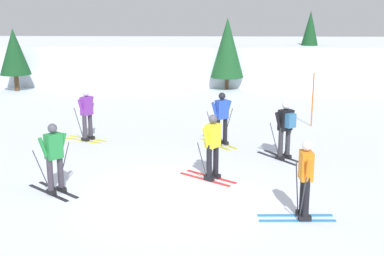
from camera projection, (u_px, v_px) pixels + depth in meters
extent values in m
plane|color=silver|center=(172.00, 197.00, 11.92)|extent=(120.00, 120.00, 0.00)
cube|color=silver|center=(195.00, 59.00, 31.69)|extent=(80.00, 9.64, 2.17)
cube|color=gold|center=(215.00, 144.00, 16.34)|extent=(0.95, 1.39, 0.02)
cube|color=gold|center=(222.00, 143.00, 16.48)|extent=(0.95, 1.39, 0.02)
cube|color=black|center=(218.00, 144.00, 16.20)|extent=(0.24, 0.28, 0.10)
cube|color=black|center=(225.00, 143.00, 16.34)|extent=(0.24, 0.28, 0.10)
cylinder|color=black|center=(218.00, 129.00, 16.09)|extent=(0.14, 0.14, 0.85)
cylinder|color=black|center=(225.00, 128.00, 16.23)|extent=(0.14, 0.14, 0.85)
cube|color=#284CB7|center=(222.00, 109.00, 16.01)|extent=(0.45, 0.41, 0.60)
cylinder|color=#284CB7|center=(215.00, 111.00, 15.91)|extent=(0.26, 0.21, 0.55)
cylinder|color=#284CB7|center=(228.00, 109.00, 16.16)|extent=(0.26, 0.21, 0.55)
sphere|color=black|center=(222.00, 96.00, 15.91)|extent=(0.22, 0.22, 0.22)
cylinder|color=#38383D|center=(212.00, 129.00, 16.09)|extent=(0.36, 0.24, 1.14)
cylinder|color=#38383D|center=(227.00, 126.00, 16.39)|extent=(0.36, 0.24, 1.14)
cube|color=black|center=(48.00, 193.00, 12.15)|extent=(1.27, 1.11, 0.02)
cube|color=black|center=(58.00, 190.00, 12.35)|extent=(1.27, 1.11, 0.02)
cube|color=black|center=(51.00, 192.00, 12.04)|extent=(0.28, 0.26, 0.10)
cube|color=black|center=(62.00, 189.00, 12.24)|extent=(0.28, 0.26, 0.10)
cylinder|color=#38333D|center=(50.00, 173.00, 11.93)|extent=(0.14, 0.14, 0.85)
cylinder|color=#38333D|center=(60.00, 170.00, 12.13)|extent=(0.14, 0.14, 0.85)
cube|color=#23843D|center=(54.00, 146.00, 11.88)|extent=(0.43, 0.44, 0.60)
cylinder|color=#23843D|center=(44.00, 149.00, 11.72)|extent=(0.23, 0.25, 0.55)
cylinder|color=#23843D|center=(62.00, 144.00, 12.08)|extent=(0.23, 0.25, 0.55)
sphere|color=#4C4C56|center=(52.00, 128.00, 11.78)|extent=(0.22, 0.22, 0.22)
cylinder|color=#38383D|center=(42.00, 172.00, 11.88)|extent=(0.30, 0.34, 1.16)
cylinder|color=#38383D|center=(63.00, 167.00, 12.29)|extent=(0.30, 0.34, 1.16)
cube|color=#237AC6|center=(298.00, 221.00, 10.59)|extent=(1.60, 0.15, 0.02)
cube|color=#237AC6|center=(295.00, 215.00, 10.86)|extent=(1.60, 0.15, 0.02)
cube|color=black|center=(305.00, 218.00, 10.57)|extent=(0.26, 0.13, 0.10)
cube|color=black|center=(302.00, 213.00, 10.85)|extent=(0.26, 0.13, 0.10)
cylinder|color=black|center=(306.00, 197.00, 10.46)|extent=(0.14, 0.14, 0.85)
cylinder|color=black|center=(303.00, 192.00, 10.73)|extent=(0.14, 0.14, 0.85)
cube|color=orange|center=(306.00, 166.00, 10.45)|extent=(0.25, 0.39, 0.60)
cylinder|color=orange|center=(308.00, 170.00, 10.21)|extent=(0.10, 0.26, 0.55)
cylinder|color=orange|center=(303.00, 162.00, 10.69)|extent=(0.10, 0.26, 0.55)
sphere|color=silver|center=(307.00, 145.00, 10.35)|extent=(0.22, 0.22, 0.22)
cylinder|color=#38383D|center=(303.00, 199.00, 10.33)|extent=(0.04, 0.46, 1.09)
cylinder|color=#38383D|center=(297.00, 190.00, 10.86)|extent=(0.04, 0.46, 1.09)
cube|color=red|center=(204.00, 179.00, 13.09)|extent=(1.32, 1.05, 0.02)
cube|color=red|center=(211.00, 177.00, 13.30)|extent=(1.32, 1.05, 0.02)
cube|color=black|center=(209.00, 178.00, 12.98)|extent=(0.28, 0.25, 0.10)
cube|color=black|center=(216.00, 176.00, 13.19)|extent=(0.28, 0.25, 0.10)
cylinder|color=black|center=(209.00, 161.00, 12.87)|extent=(0.14, 0.14, 0.85)
cylinder|color=black|center=(216.00, 158.00, 13.08)|extent=(0.14, 0.14, 0.85)
cube|color=yellow|center=(213.00, 136.00, 12.83)|extent=(0.42, 0.45, 0.60)
cylinder|color=yellow|center=(206.00, 138.00, 12.65)|extent=(0.23, 0.26, 0.55)
cylinder|color=yellow|center=(218.00, 134.00, 13.03)|extent=(0.23, 0.26, 0.55)
sphere|color=#4C4C56|center=(213.00, 119.00, 12.72)|extent=(0.22, 0.22, 0.22)
cylinder|color=#38383D|center=(202.00, 161.00, 12.82)|extent=(0.28, 0.35, 1.08)
cylinder|color=#38383D|center=(216.00, 156.00, 13.26)|extent=(0.28, 0.35, 1.08)
cube|color=gold|center=(82.00, 141.00, 16.81)|extent=(1.47, 0.79, 0.02)
cube|color=gold|center=(87.00, 139.00, 17.05)|extent=(1.47, 0.79, 0.02)
cube|color=black|center=(85.00, 139.00, 16.73)|extent=(0.29, 0.22, 0.10)
cube|color=black|center=(91.00, 137.00, 16.97)|extent=(0.29, 0.22, 0.10)
cylinder|color=#38333D|center=(85.00, 125.00, 16.62)|extent=(0.14, 0.14, 0.85)
cylinder|color=#38333D|center=(90.00, 124.00, 16.86)|extent=(0.14, 0.14, 0.85)
cube|color=purple|center=(87.00, 106.00, 16.59)|extent=(0.38, 0.45, 0.60)
cylinder|color=purple|center=(81.00, 107.00, 16.39)|extent=(0.19, 0.27, 0.55)
cylinder|color=purple|center=(91.00, 105.00, 16.81)|extent=(0.19, 0.27, 0.55)
sphere|color=silver|center=(86.00, 93.00, 16.49)|extent=(0.22, 0.22, 0.22)
cylinder|color=#38383D|center=(79.00, 125.00, 16.52)|extent=(0.21, 0.39, 1.19)
cylinder|color=#38383D|center=(91.00, 121.00, 17.02)|extent=(0.21, 0.39, 1.19)
cube|color=black|center=(276.00, 158.00, 14.87)|extent=(1.02, 1.34, 0.02)
cube|color=black|center=(283.00, 157.00, 15.03)|extent=(1.02, 1.34, 0.02)
cube|color=black|center=(280.00, 158.00, 14.74)|extent=(0.25, 0.28, 0.10)
cube|color=black|center=(287.00, 156.00, 14.89)|extent=(0.25, 0.28, 0.10)
cylinder|color=#2D2D33|center=(281.00, 142.00, 14.63)|extent=(0.14, 0.14, 0.85)
cylinder|color=#2D2D33|center=(288.00, 140.00, 14.78)|extent=(0.14, 0.14, 0.85)
cube|color=black|center=(285.00, 120.00, 14.56)|extent=(0.45, 0.42, 0.60)
cylinder|color=black|center=(278.00, 121.00, 14.44)|extent=(0.26, 0.22, 0.55)
cylinder|color=black|center=(291.00, 119.00, 14.71)|extent=(0.26, 0.22, 0.55)
sphere|color=silver|center=(286.00, 105.00, 14.45)|extent=(0.22, 0.22, 0.22)
cylinder|color=#38383D|center=(275.00, 141.00, 14.62)|extent=(0.36, 0.28, 1.14)
cylinder|color=#38383D|center=(289.00, 138.00, 14.94)|extent=(0.36, 0.28, 1.14)
cube|color=teal|center=(291.00, 121.00, 14.38)|extent=(0.33, 0.31, 0.40)
cylinder|color=#C65614|center=(313.00, 100.00, 18.62)|extent=(0.05, 0.05, 1.98)
cylinder|color=#513823|center=(307.00, 79.00, 28.69)|extent=(0.25, 0.25, 0.55)
cone|color=#14421E|center=(309.00, 43.00, 28.21)|extent=(1.71, 1.71, 3.50)
cylinder|color=#513823|center=(17.00, 83.00, 26.44)|extent=(0.25, 0.25, 0.85)
cone|color=#14421E|center=(14.00, 52.00, 26.06)|extent=(1.57, 1.57, 2.35)
cylinder|color=#513823|center=(227.00, 83.00, 26.92)|extent=(0.19, 0.19, 0.65)
cone|color=#194C23|center=(227.00, 48.00, 26.48)|extent=(1.74, 1.74, 3.08)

